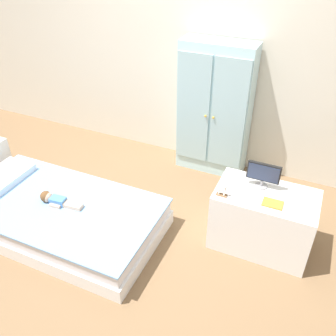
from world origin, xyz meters
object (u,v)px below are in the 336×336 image
wardrobe (214,110)px  rocking_horse_toy (223,191)px  bed (60,216)px  book_orange (273,204)px  tv_stand (262,220)px  tv_monitor (263,174)px  doll (53,199)px

wardrobe → rocking_horse_toy: wardrobe is taller
bed → rocking_horse_toy: rocking_horse_toy is taller
rocking_horse_toy → book_orange: (0.37, 0.05, -0.04)m
tv_stand → tv_monitor: (-0.07, 0.08, 0.39)m
tv_monitor → bed: bearing=-159.1°
book_orange → wardrobe: bearing=127.9°
tv_stand → book_orange: 0.30m
wardrobe → book_orange: (0.80, -1.03, -0.15)m
doll → rocking_horse_toy: 1.43m
doll → rocking_horse_toy: (1.36, 0.36, 0.27)m
bed → book_orange: book_orange is taller
wardrobe → tv_monitor: (0.68, -0.85, -0.03)m
tv_monitor → book_orange: bearing=-55.5°
doll → tv_monitor: (1.61, 0.60, 0.34)m
wardrobe → book_orange: size_ratio=9.12×
tv_monitor → doll: bearing=-159.6°
tv_monitor → rocking_horse_toy: bearing=-136.4°
tv_stand → bed: bearing=-162.3°
wardrobe → tv_monitor: size_ratio=5.33×
rocking_horse_toy → book_orange: size_ratio=0.70×
bed → doll: bearing=174.5°
wardrobe → book_orange: 1.31m
doll → bed: bearing=-5.5°
bed → tv_monitor: size_ratio=6.80×
bed → wardrobe: (0.89, 1.45, 0.55)m
bed → book_orange: (1.69, 0.42, 0.40)m
bed → doll: (-0.04, 0.00, 0.18)m
tv_stand → tv_monitor: tv_monitor is taller
rocking_horse_toy → book_orange: rocking_horse_toy is taller
bed → tv_stand: size_ratio=2.24×
doll → book_orange: book_orange is taller
tv_stand → rocking_horse_toy: size_ratio=7.44×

